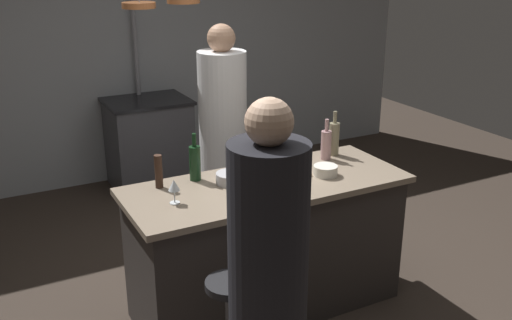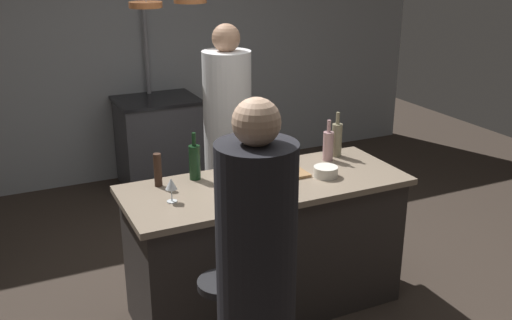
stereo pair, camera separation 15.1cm
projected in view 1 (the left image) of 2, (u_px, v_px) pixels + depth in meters
The scene contains 17 objects.
ground_plane at pixel (266, 305), 3.99m from camera, with size 9.00×9.00×0.00m, color #382D26.
back_wall at pixel (132, 52), 5.92m from camera, with size 6.40×0.16×2.60m, color #9EA3A8.
kitchen_island at pixel (267, 246), 3.84m from camera, with size 1.80×0.72×0.90m.
stove_range at pixel (149, 143), 5.88m from camera, with size 0.80×0.64×0.89m.
chef at pixel (223, 146), 4.62m from camera, with size 0.37×0.37×1.76m.
guest_left at pixel (268, 293), 2.69m from camera, with size 0.36×0.36×1.71m.
overhead_pot_rack at pixel (151, 27), 5.06m from camera, with size 0.61×1.39×2.17m.
cutting_board at pixel (282, 174), 3.80m from camera, with size 0.32×0.22×0.02m, color #997047.
pepper_mill at pixel (159, 171), 3.57m from camera, with size 0.05×0.05×0.21m, color #382319.
wine_bottle_white at pixel (334, 138), 4.13m from camera, with size 0.07×0.07×0.32m.
wine_bottle_rose at pixel (326, 144), 4.05m from camera, with size 0.07×0.07×0.29m.
wine_bottle_red at pixel (195, 162), 3.68m from camera, with size 0.07×0.07×0.31m.
wine_bottle_amber at pixel (274, 177), 3.43m from camera, with size 0.07×0.07×0.32m.
wine_glass_by_chef at pixel (263, 174), 3.52m from camera, with size 0.07×0.07×0.15m.
wine_glass_near_left_guest at pixel (174, 186), 3.34m from camera, with size 0.07×0.07×0.15m.
mixing_bowl_ceramic at pixel (325, 171), 3.78m from camera, with size 0.16×0.16×0.07m, color silver.
mixing_bowl_steel at pixel (231, 178), 3.66m from camera, with size 0.19×0.19×0.07m, color #B7B7BC.
Camera 1 is at (-1.65, -2.99, 2.28)m, focal length 41.25 mm.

